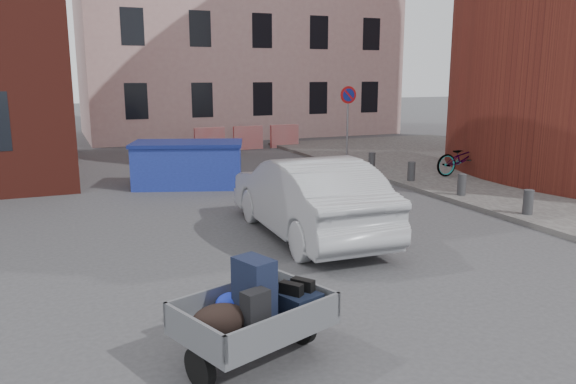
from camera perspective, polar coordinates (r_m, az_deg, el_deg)
name	(u,v)px	position (r m, az deg, el deg)	size (l,w,h in m)	color
ground	(304,273)	(9.22, 1.66, -8.21)	(120.00, 120.00, 0.00)	#38383A
sidewalk	(556,182)	(18.33, 25.59, 0.93)	(9.00, 24.00, 0.12)	#474442
building_pink	(236,1)	(31.61, -5.34, 18.77)	(16.00, 8.00, 14.00)	#BF9593
no_parking_sign	(348,108)	(19.87, 6.11, 8.47)	(0.60, 0.09, 2.65)	gray
bollards	(462,185)	(15.07, 17.23, 0.73)	(0.22, 9.02, 0.55)	#3A3A3D
barriers	(248,138)	(24.31, -4.07, 5.53)	(4.70, 0.18, 1.00)	red
trailer	(253,313)	(6.29, -3.56, -12.12)	(1.88, 1.98, 1.20)	black
dumpster	(188,164)	(16.30, -10.12, 2.80)	(3.43, 2.52, 1.29)	navy
silver_car	(307,197)	(11.10, 1.99, -0.46)	(1.68, 4.83, 1.59)	#A3A5AA
bicycle	(464,158)	(18.13, 17.41, 3.34)	(0.70, 2.02, 1.06)	black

